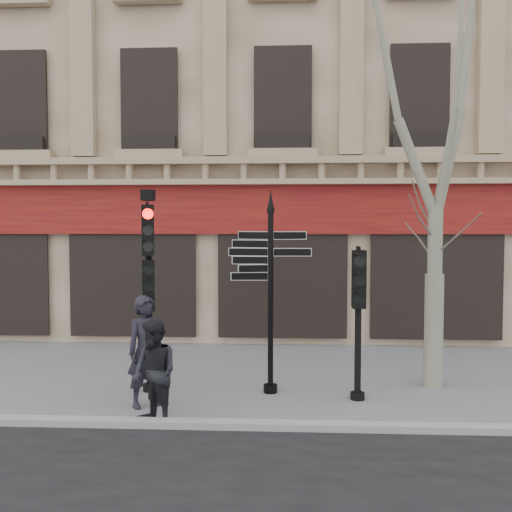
# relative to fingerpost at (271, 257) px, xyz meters

# --- Properties ---
(ground) EXTENTS (80.00, 80.00, 0.00)m
(ground) POSITION_rel_fingerpost_xyz_m (0.19, -0.57, -2.58)
(ground) COLOR slate
(ground) RESTS_ON ground
(kerb) EXTENTS (80.00, 0.25, 0.12)m
(kerb) POSITION_rel_fingerpost_xyz_m (0.19, -1.97, -2.52)
(kerb) COLOR gray
(kerb) RESTS_ON ground
(building) EXTENTS (28.00, 15.52, 18.00)m
(building) POSITION_rel_fingerpost_xyz_m (0.19, 11.91, 6.41)
(building) COLOR gray
(building) RESTS_ON ground
(fingerpost) EXTENTS (1.78, 1.78, 3.84)m
(fingerpost) POSITION_rel_fingerpost_xyz_m (0.00, 0.00, 0.00)
(fingerpost) COLOR black
(fingerpost) RESTS_ON ground
(traffic_signal_main) EXTENTS (0.49, 0.41, 3.84)m
(traffic_signal_main) POSITION_rel_fingerpost_xyz_m (-2.31, -0.03, -0.16)
(traffic_signal_main) COLOR black
(traffic_signal_main) RESTS_ON ground
(traffic_signal_secondary) EXTENTS (0.47, 0.34, 2.72)m
(traffic_signal_secondary) POSITION_rel_fingerpost_xyz_m (1.60, -0.36, -0.68)
(traffic_signal_secondary) COLOR black
(traffic_signal_secondary) RESTS_ON ground
(plane_tree) EXTENTS (3.23, 3.23, 8.58)m
(plane_tree) POSITION_rel_fingerpost_xyz_m (3.19, 0.59, 3.44)
(plane_tree) COLOR gray
(plane_tree) RESTS_ON ground
(pedestrian_a) EXTENTS (0.85, 0.81, 1.95)m
(pedestrian_a) POSITION_rel_fingerpost_xyz_m (-2.14, -0.95, -1.60)
(pedestrian_a) COLOR black
(pedestrian_a) RESTS_ON ground
(pedestrian_b) EXTENTS (1.03, 1.02, 1.68)m
(pedestrian_b) POSITION_rel_fingerpost_xyz_m (-1.79, -1.87, -1.74)
(pedestrian_b) COLOR black
(pedestrian_b) RESTS_ON ground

